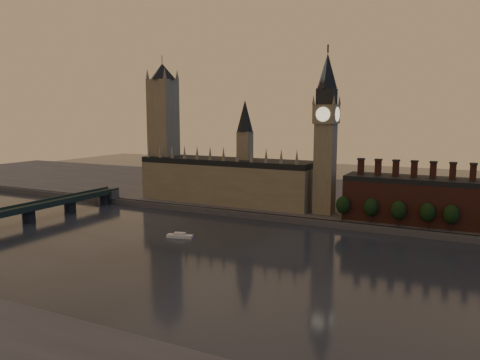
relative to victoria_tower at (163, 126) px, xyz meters
The scene contains 13 objects.
ground 176.40m from the victoria_tower, 43.78° to the right, with size 900.00×900.00×0.00m, color black.
north_bank 147.08m from the victoria_tower, 27.72° to the left, with size 900.00×182.00×4.00m.
palace_of_westminster 67.03m from the victoria_tower, ahead, with size 130.00×30.30×74.00m.
victoria_tower is the anchor object (origin of this frame).
big_ben 130.12m from the victoria_tower, ahead, with size 15.00×15.00×107.00m.
chimney_block 204.27m from the victoria_tower, ahead, with size 110.00×25.00×37.00m.
embankment_tree_0 154.59m from the victoria_tower, ahead, with size 8.60×8.60×14.88m.
embankment_tree_1 170.28m from the victoria_tower, ahead, with size 8.60×8.60×14.88m.
embankment_tree_2 185.71m from the victoria_tower, ahead, with size 8.60×8.60×14.88m.
embankment_tree_3 200.45m from the victoria_tower, ahead, with size 8.60×8.60×14.88m.
embankment_tree_4 212.26m from the victoria_tower, ahead, with size 8.60×8.60×14.88m.
westminster_bridge 133.21m from the victoria_tower, 106.56° to the right, with size 14.00×200.00×11.55m.
river_boat 126.50m from the victoria_tower, 50.16° to the right, with size 15.12×7.69×2.91m.
Camera 1 is at (95.76, -182.04, 68.40)m, focal length 35.00 mm.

